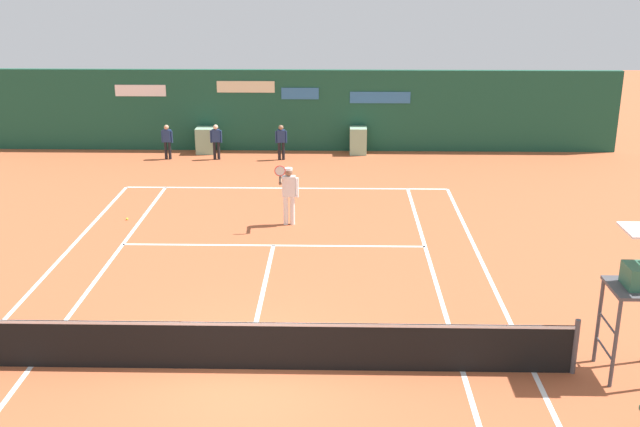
% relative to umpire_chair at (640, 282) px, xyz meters
% --- Properties ---
extents(ground_plane, '(80.00, 80.00, 0.01)m').
position_rel_umpire_chair_xyz_m(ground_plane, '(-6.99, 0.59, -1.83)').
color(ground_plane, '#B25633').
extents(tennis_net, '(12.10, 0.10, 1.07)m').
position_rel_umpire_chair_xyz_m(tennis_net, '(-6.99, 0.01, -1.32)').
color(tennis_net, '#4C4C51').
rests_on(tennis_net, ground_plane).
extents(sponsor_back_wall, '(25.00, 1.02, 3.15)m').
position_rel_umpire_chair_xyz_m(sponsor_back_wall, '(-7.02, 16.98, -0.30)').
color(sponsor_back_wall, '#194C38').
rests_on(sponsor_back_wall, ground_plane).
extents(umpire_chair, '(1.00, 1.00, 2.80)m').
position_rel_umpire_chair_xyz_m(umpire_chair, '(0.00, 0.00, 0.00)').
color(umpire_chair, '#47474C').
rests_on(umpire_chair, ground_plane).
extents(player_on_baseline, '(0.63, 0.72, 1.89)m').
position_rel_umpire_chair_xyz_m(player_on_baseline, '(-6.67, 8.09, -0.82)').
color(player_on_baseline, white).
rests_on(player_on_baseline, ground_plane).
extents(ball_kid_left_post, '(0.44, 0.20, 1.32)m').
position_rel_umpire_chair_xyz_m(ball_kid_left_post, '(-7.41, 15.45, -1.06)').
color(ball_kid_left_post, black).
rests_on(ball_kid_left_post, ground_plane).
extents(ball_kid_centre_post, '(0.44, 0.19, 1.33)m').
position_rel_umpire_chair_xyz_m(ball_kid_centre_post, '(-9.84, 15.45, -1.06)').
color(ball_kid_centre_post, black).
rests_on(ball_kid_centre_post, ground_plane).
extents(ball_kid_right_post, '(0.44, 0.19, 1.31)m').
position_rel_umpire_chair_xyz_m(ball_kid_right_post, '(-11.68, 15.45, -1.07)').
color(ball_kid_right_post, black).
rests_on(ball_kid_right_post, ground_plane).
extents(tennis_ball_mid_court, '(0.07, 0.07, 0.07)m').
position_rel_umpire_chair_xyz_m(tennis_ball_mid_court, '(-11.39, 8.38, -1.79)').
color(tennis_ball_mid_court, '#CCE033').
rests_on(tennis_ball_mid_court, ground_plane).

